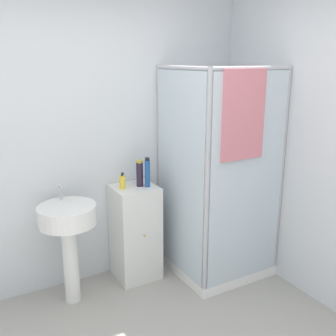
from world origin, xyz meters
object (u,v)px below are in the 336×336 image
at_px(sink, 68,227).
at_px(soap_dispenser, 122,182).
at_px(shampoo_bottle_blue, 147,173).
at_px(shampoo_bottle_tall_black, 140,173).

distance_m(sink, soap_dispenser, 0.59).
relative_size(sink, soap_dispenser, 6.62).
xyz_separation_m(sink, shampoo_bottle_blue, (0.73, 0.04, 0.34)).
bearing_deg(sink, shampoo_bottle_blue, 3.17).
bearing_deg(shampoo_bottle_blue, sink, -176.83).
height_order(soap_dispenser, shampoo_bottle_blue, shampoo_bottle_blue).
bearing_deg(shampoo_bottle_blue, soap_dispenser, 164.75).
relative_size(sink, shampoo_bottle_tall_black, 4.13).
distance_m(sink, shampoo_bottle_blue, 0.80).
xyz_separation_m(soap_dispenser, shampoo_bottle_blue, (0.21, -0.06, 0.07)).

